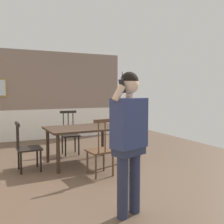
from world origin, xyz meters
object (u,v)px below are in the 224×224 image
Objects in this scene: chair_by_doorway at (27,147)px; person_figure at (130,133)px; chair_near_window at (70,134)px; chair_at_table_head at (101,149)px; dining_table at (83,132)px.

person_figure is (0.93, -2.36, 0.57)m from chair_by_doorway.
chair_by_doorway is at bearing 41.47° from chair_near_window.
chair_at_table_head is at bearing 51.95° from chair_by_doorway.
chair_at_table_head reaches higher than dining_table.
chair_at_table_head reaches higher than chair_by_doorway.
dining_table is 1.63× the size of chair_by_doorway.
chair_at_table_head is at bearing -87.59° from dining_table.
dining_table is 0.88× the size of person_figure.
person_figure is at bearing -95.00° from dining_table.
chair_by_doorway is 0.54× the size of person_figure.
chair_by_doorway is 0.90× the size of chair_at_table_head.
chair_near_window reaches higher than dining_table.
chair_near_window reaches higher than chair_by_doorway.
person_figure is at bearing -104.89° from chair_at_table_head.
dining_table is 1.47× the size of chair_at_table_head.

